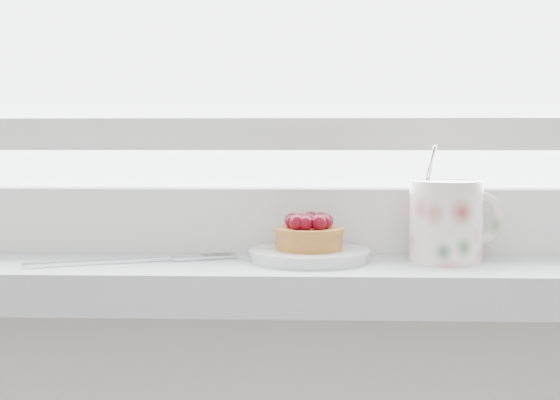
{
  "coord_description": "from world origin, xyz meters",
  "views": [
    {
      "loc": [
        0.01,
        1.1,
        1.06
      ],
      "look_at": [
        -0.02,
        1.88,
        1.0
      ],
      "focal_mm": 50.0,
      "sensor_mm": 36.0,
      "label": 1
    }
  ],
  "objects_px": {
    "saucer": "(309,255)",
    "fork": "(132,260)",
    "floral_mug": "(448,220)",
    "raspberry_tart": "(309,233)"
  },
  "relations": [
    {
      "from": "floral_mug",
      "to": "fork",
      "type": "relative_size",
      "value": 0.57
    },
    {
      "from": "floral_mug",
      "to": "saucer",
      "type": "bearing_deg",
      "value": -179.81
    },
    {
      "from": "saucer",
      "to": "floral_mug",
      "type": "relative_size",
      "value": 1.05
    },
    {
      "from": "saucer",
      "to": "fork",
      "type": "bearing_deg",
      "value": -175.11
    },
    {
      "from": "saucer",
      "to": "floral_mug",
      "type": "bearing_deg",
      "value": 0.19
    },
    {
      "from": "fork",
      "to": "saucer",
      "type": "bearing_deg",
      "value": 4.89
    },
    {
      "from": "saucer",
      "to": "fork",
      "type": "relative_size",
      "value": 0.6
    },
    {
      "from": "saucer",
      "to": "fork",
      "type": "distance_m",
      "value": 0.18
    },
    {
      "from": "saucer",
      "to": "raspberry_tart",
      "type": "bearing_deg",
      "value": -95.79
    },
    {
      "from": "raspberry_tart",
      "to": "fork",
      "type": "bearing_deg",
      "value": -175.14
    }
  ]
}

